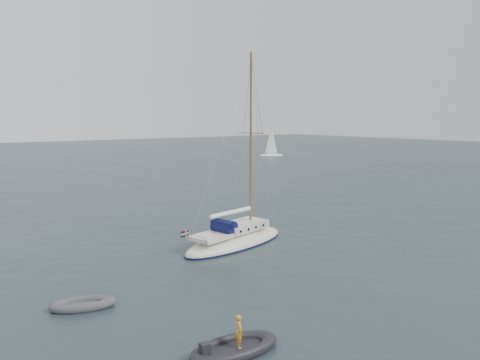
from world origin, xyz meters
TOP-DOWN VIEW (x-y plane):
  - ground at (0.00, 0.00)m, footprint 300.00×300.00m
  - sailboat at (1.27, 2.36)m, footprint 9.27×2.78m
  - dinghy at (-10.35, -1.84)m, footprint 2.85×1.29m
  - rib at (-7.42, -9.09)m, footprint 3.56×1.62m
  - distant_yacht_b at (51.24, 55.67)m, footprint 5.29×2.82m

SIDE VIEW (x-z plane):
  - ground at x=0.00m, z-range 0.00..0.00m
  - dinghy at x=-10.35m, z-range -0.03..0.38m
  - rib at x=-7.42m, z-range -0.49..0.92m
  - sailboat at x=1.27m, z-range -5.60..7.60m
  - distant_yacht_b at x=51.24m, z-range -0.51..6.50m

